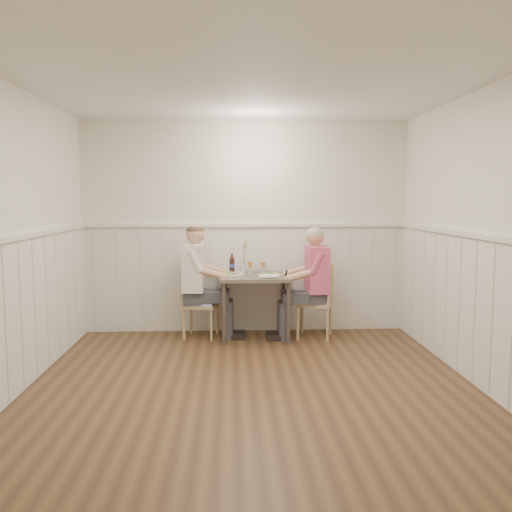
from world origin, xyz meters
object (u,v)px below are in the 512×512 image
(dining_table, at_px, (255,284))
(grass_vase, at_px, (243,257))
(beer_bottle, at_px, (232,264))
(chair_right, at_px, (319,299))
(chair_left, at_px, (197,301))
(man_in_pink, at_px, (313,291))
(diner_cream, at_px, (197,290))

(dining_table, bearing_deg, grass_vase, 116.61)
(beer_bottle, bearing_deg, dining_table, -42.56)
(chair_right, distance_m, beer_bottle, 1.13)
(chair_right, relative_size, beer_bottle, 3.72)
(chair_right, bearing_deg, chair_left, 176.57)
(chair_left, relative_size, grass_vase, 1.88)
(dining_table, relative_size, man_in_pink, 0.62)
(man_in_pink, relative_size, beer_bottle, 5.86)
(man_in_pink, bearing_deg, chair_left, 175.34)
(man_in_pink, bearing_deg, dining_table, 175.85)
(chair_right, height_order, grass_vase, grass_vase)
(dining_table, bearing_deg, beer_bottle, 137.44)
(chair_right, distance_m, man_in_pink, 0.13)
(chair_right, distance_m, diner_cream, 1.45)
(chair_left, distance_m, diner_cream, 0.14)
(chair_right, distance_m, chair_left, 1.45)
(dining_table, height_order, chair_right, chair_right)
(dining_table, xyz_separation_m, chair_right, (0.76, -0.02, -0.18))
(grass_vase, bearing_deg, dining_table, -63.39)
(chair_right, relative_size, grass_vase, 1.98)
(dining_table, relative_size, beer_bottle, 3.62)
(chair_right, relative_size, chair_left, 1.05)
(diner_cream, bearing_deg, beer_bottle, 27.57)
(man_in_pink, distance_m, beer_bottle, 1.04)
(chair_left, relative_size, diner_cream, 0.59)
(man_in_pink, relative_size, grass_vase, 3.12)
(chair_left, height_order, grass_vase, grass_vase)
(chair_left, bearing_deg, dining_table, -5.16)
(chair_left, bearing_deg, diner_cream, -69.81)
(diner_cream, bearing_deg, dining_table, -2.85)
(chair_right, xyz_separation_m, diner_cream, (-1.44, 0.06, 0.11))
(chair_left, bearing_deg, man_in_pink, -4.66)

